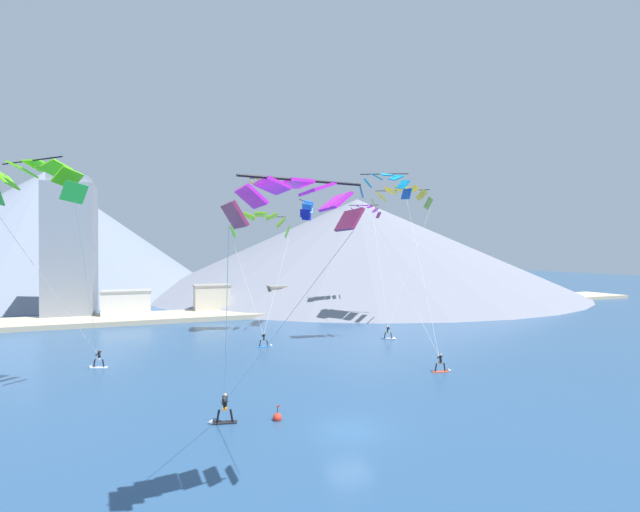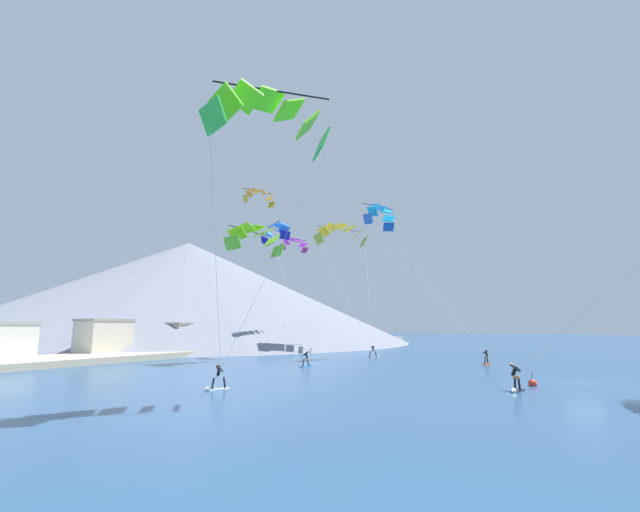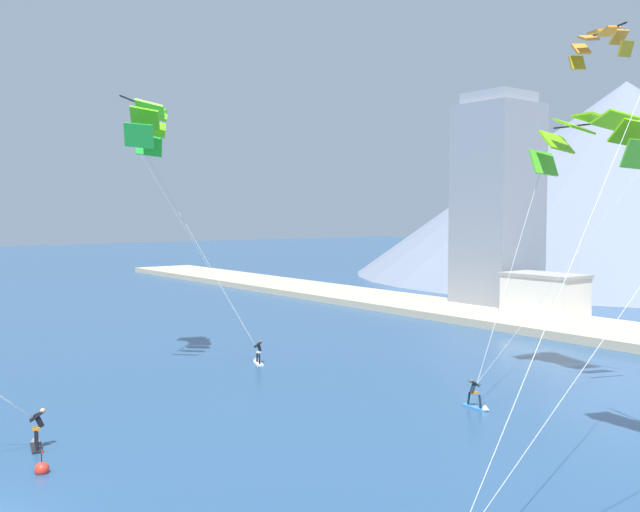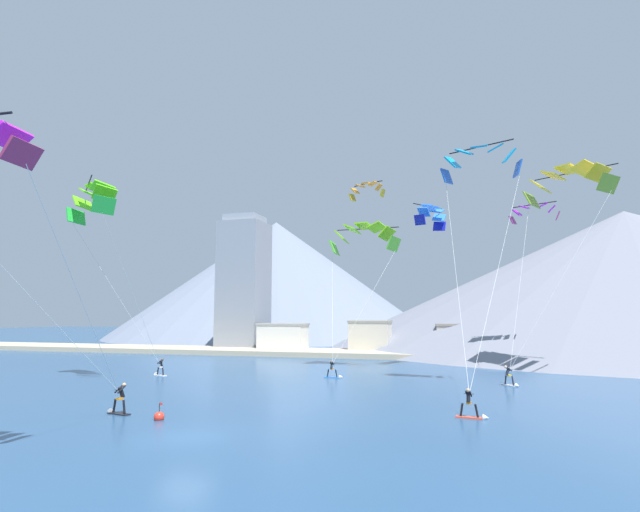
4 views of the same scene
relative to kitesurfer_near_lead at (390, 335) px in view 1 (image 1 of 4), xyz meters
The scene contains 22 objects.
ground_plane 27.06m from the kitesurfer_near_lead, 125.12° to the right, with size 400.00×400.00×0.00m, color navy.
kitesurfer_near_lead is the anchor object (origin of this frame).
kitesurfer_near_trail 31.00m from the kitesurfer_near_lead, behind, with size 1.77×1.00×1.66m.
kitesurfer_mid_center 14.83m from the kitesurfer_near_lead, behind, with size 1.76×0.64×1.62m.
kitesurfer_far_left 14.28m from the kitesurfer_near_lead, 101.90° to the right, with size 1.78×0.69×1.68m.
kitesurfer_far_right 28.93m from the kitesurfer_near_lead, 140.44° to the right, with size 1.79×0.76×1.79m.
parafoil_kite_near_lead 20.55m from the kitesurfer_near_lead, 50.80° to the left, with size 10.49×11.09×18.40m.
parafoil_kite_near_trail 38.12m from the kitesurfer_near_lead, 166.98° to the right, with size 7.05×8.56×15.71m.
parafoil_kite_mid_center 21.25m from the kitesurfer_near_lead, 146.38° to the left, with size 7.76×9.28×14.20m.
parafoil_kite_far_left 17.76m from the kitesurfer_near_lead, 130.37° to the right, with size 6.32×13.27×18.08m.
parafoil_kite_far_right 37.80m from the kitesurfer_near_lead, 125.90° to the right, with size 5.37×11.53×11.54m.
parafoil_kite_distant_high_outer 24.55m from the kitesurfer_near_lead, 145.99° to the left, with size 4.15×2.04×1.84m.
parafoil_kite_distant_low_drift 20.48m from the kitesurfer_near_lead, 120.47° to the left, with size 3.23×5.31×2.53m.
parafoil_kite_distant_mid_solo 22.74m from the kitesurfer_near_lead, 74.32° to the left, with size 5.21×2.53×2.16m.
race_marker_buoy 27.03m from the kitesurfer_near_lead, 134.80° to the right, with size 0.56×0.56×1.02m.
shoreline_strip 30.42m from the kitesurfer_near_lead, 120.78° to the left, with size 180.00×10.00×0.70m, color #BCAD8E.
shore_building_harbour_front 30.54m from the kitesurfer_near_lead, 95.54° to the left, with size 9.15×6.11×4.49m.
shore_building_promenade_mid 41.89m from the kitesurfer_near_lead, 136.34° to the left, with size 7.24×4.32×4.44m.
shore_building_quay_east 34.85m from the kitesurfer_near_lead, 119.41° to the left, with size 5.99×4.42×4.87m.
highrise_tower 51.31m from the kitesurfer_near_lead, 140.06° to the left, with size 7.00×7.00×22.21m.
mountain_peak_west_ridge 97.12m from the kitesurfer_near_lead, 122.90° to the left, with size 84.89×84.89×30.70m.
mountain_peak_central_summit 67.36m from the kitesurfer_near_lead, 67.42° to the left, with size 110.03×110.03×25.09m.
Camera 1 is at (-10.37, -22.29, 10.18)m, focal length 24.00 mm.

